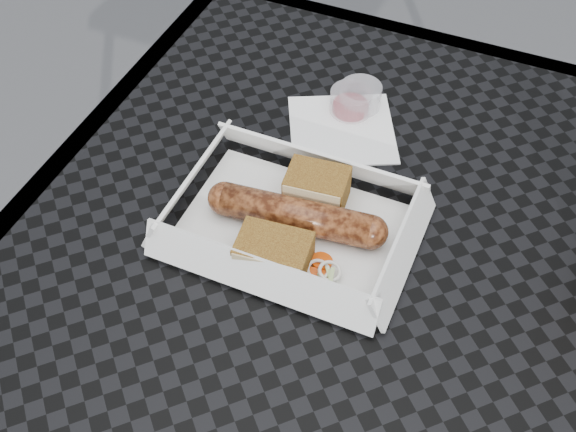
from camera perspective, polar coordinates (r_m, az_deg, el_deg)
name	(u,v)px	position (r m, az deg, el deg)	size (l,w,h in m)	color
patio_table	(382,308)	(0.78, 7.45, -7.22)	(0.80, 0.80, 0.74)	black
food_tray	(292,227)	(0.74, 0.30, -0.86)	(0.22, 0.15, 0.00)	white
bratwurst	(296,215)	(0.73, 0.66, 0.08)	(0.19, 0.05, 0.04)	brown
bread_near	(317,188)	(0.75, 2.29, 2.23)	(0.06, 0.05, 0.04)	brown
bread_far	(274,253)	(0.70, -1.14, -2.96)	(0.07, 0.05, 0.04)	brown
veg_garnish	(324,273)	(0.70, 2.84, -4.50)	(0.03, 0.03, 0.00)	#DC4809
napkin	(342,129)	(0.85, 4.28, 6.84)	(0.12, 0.12, 0.00)	white
condiment_cup_sauce	(351,102)	(0.87, 5.00, 8.97)	(0.05, 0.05, 0.03)	maroon
condiment_cup_empty	(360,97)	(0.87, 5.73, 9.36)	(0.05, 0.05, 0.03)	silver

